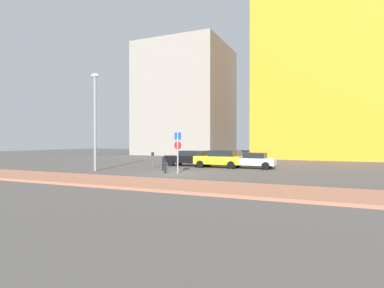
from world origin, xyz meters
name	(u,v)px	position (x,y,z in m)	size (l,w,h in m)	color
ground_plane	(177,174)	(0.00, 0.00, 0.00)	(120.00, 120.00, 0.00)	#4C4947
sidewalk_brick	(131,182)	(0.00, -5.53, 0.07)	(40.00, 3.83, 0.14)	#9E664C
parked_car_black	(191,158)	(-1.95, 6.75, 0.76)	(4.63, 2.00, 1.43)	black
parked_car_yellow	(219,158)	(1.00, 6.29, 0.79)	(4.12, 2.22, 1.50)	gold
parked_car_white	(252,160)	(3.84, 6.53, 0.70)	(4.02, 2.12, 1.34)	white
parking_sign_post	(178,148)	(0.06, 0.04, 1.85)	(0.59, 0.15, 2.94)	gray
parking_meter	(153,158)	(-3.55, 2.60, 0.91)	(0.18, 0.14, 1.40)	#4C4C51
street_lamp	(95,114)	(-6.76, -0.62, 4.40)	(0.70, 0.36, 7.54)	gray
traffic_bollard_near	(163,164)	(-2.03, 1.64, 0.55)	(0.13, 0.13, 1.09)	black
traffic_bollard_mid	(165,166)	(-0.93, 0.02, 0.50)	(0.14, 0.14, 1.01)	black
building_colorful_midrise	(319,47)	(8.38, 28.39, 15.76)	(16.10, 16.05, 31.53)	orange
building_under_construction	(186,101)	(-13.63, 30.88, 9.54)	(14.45, 14.35, 19.09)	gray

